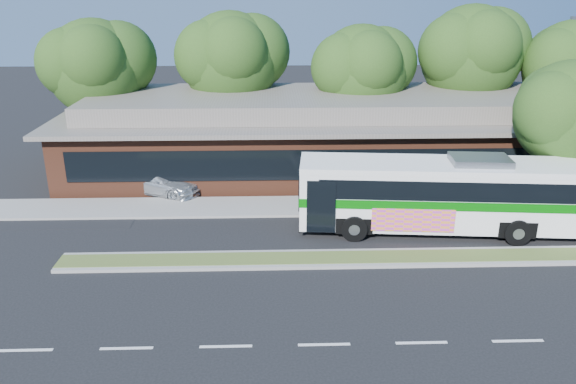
% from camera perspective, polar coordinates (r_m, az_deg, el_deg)
% --- Properties ---
extents(ground, '(120.00, 120.00, 0.00)m').
position_cam_1_polar(ground, '(22.47, 10.21, -7.47)').
color(ground, black).
rests_on(ground, ground).
extents(median_strip, '(26.00, 1.10, 0.15)m').
position_cam_1_polar(median_strip, '(22.95, 9.92, -6.62)').
color(median_strip, '#475C27').
rests_on(median_strip, ground).
extents(sidewalk, '(44.00, 2.60, 0.12)m').
position_cam_1_polar(sidewalk, '(28.17, 7.64, -1.35)').
color(sidewalk, gray).
rests_on(sidewalk, ground).
extents(parking_lot, '(14.00, 12.00, 0.01)m').
position_cam_1_polar(parking_lot, '(33.96, -25.02, 0.55)').
color(parking_lot, black).
rests_on(parking_lot, ground).
extents(plaza_building, '(33.20, 11.20, 4.45)m').
position_cam_1_polar(plaza_building, '(33.75, 6.05, 6.03)').
color(plaza_building, brown).
rests_on(plaza_building, ground).
extents(lamp_post, '(0.93, 0.18, 9.07)m').
position_cam_1_polar(lamp_post, '(29.60, 26.99, 7.47)').
color(lamp_post, slate).
rests_on(lamp_post, ground).
extents(tree_bg_a, '(6.47, 5.80, 8.63)m').
position_cam_1_polar(tree_bg_a, '(36.28, -18.25, 12.15)').
color(tree_bg_a, black).
rests_on(tree_bg_a, ground).
extents(tree_bg_b, '(6.69, 6.00, 9.00)m').
position_cam_1_polar(tree_bg_b, '(35.89, -5.14, 13.42)').
color(tree_bg_b, black).
rests_on(tree_bg_b, ground).
extents(tree_bg_c, '(6.24, 5.60, 8.26)m').
position_cam_1_polar(tree_bg_c, '(35.40, 8.10, 12.31)').
color(tree_bg_c, black).
rests_on(tree_bg_c, ground).
extents(tree_bg_d, '(6.91, 6.20, 9.37)m').
position_cam_1_polar(tree_bg_d, '(38.10, 18.69, 13.28)').
color(tree_bg_d, black).
rests_on(tree_bg_d, ground).
extents(transit_bus, '(12.53, 3.79, 3.47)m').
position_cam_1_polar(transit_bus, '(25.43, 15.39, 0.19)').
color(transit_bus, white).
rests_on(transit_bus, ground).
extents(sedan, '(5.02, 3.65, 1.35)m').
position_cam_1_polar(sedan, '(30.28, -12.98, 1.08)').
color(sedan, silver).
rests_on(sedan, ground).
extents(sidewalk_tree, '(5.56, 4.98, 7.24)m').
position_cam_1_polar(sidewalk_tree, '(29.51, 27.23, 7.32)').
color(sidewalk_tree, black).
rests_on(sidewalk_tree, ground).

